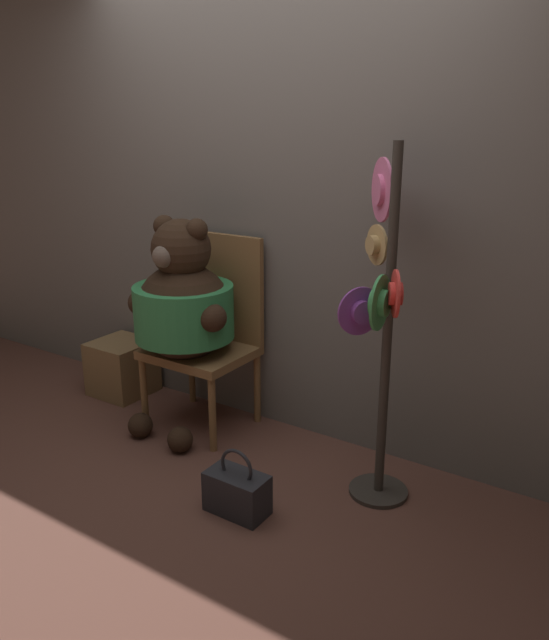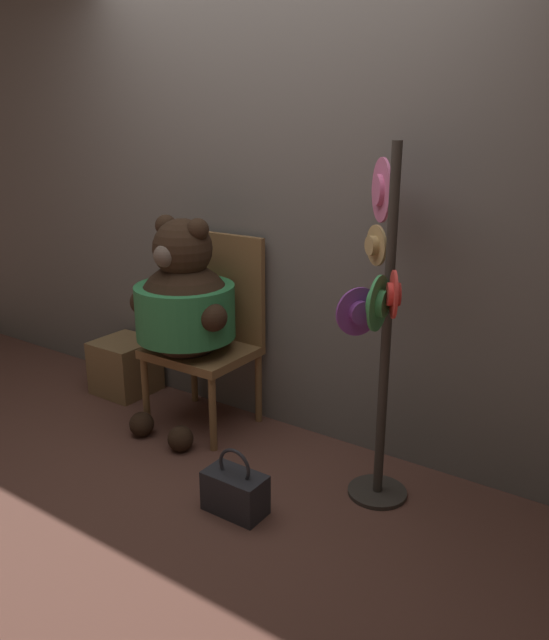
{
  "view_description": "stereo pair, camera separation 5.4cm",
  "coord_description": "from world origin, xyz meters",
  "px_view_note": "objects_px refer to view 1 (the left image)",
  "views": [
    {
      "loc": [
        1.82,
        -2.25,
        1.7
      ],
      "look_at": [
        0.21,
        0.19,
        0.76
      ],
      "focal_mm": 35.0,
      "sensor_mm": 36.0,
      "label": 1
    },
    {
      "loc": [
        1.87,
        -2.22,
        1.7
      ],
      "look_at": [
        0.21,
        0.19,
        0.76
      ],
      "focal_mm": 35.0,
      "sensor_mm": 36.0,
      "label": 2
    }
  ],
  "objects_px": {
    "hat_display_rack": "(381,316)",
    "handbag_on_ground": "(237,492)",
    "teddy_bear": "(183,306)",
    "chair": "(210,327)"
  },
  "relations": [
    {
      "from": "hat_display_rack",
      "to": "handbag_on_ground",
      "type": "relative_size",
      "value": 5.12
    },
    {
      "from": "hat_display_rack",
      "to": "handbag_on_ground",
      "type": "distance_m",
      "value": 1.02
    },
    {
      "from": "teddy_bear",
      "to": "handbag_on_ground",
      "type": "bearing_deg",
      "value": -34.67
    },
    {
      "from": "teddy_bear",
      "to": "hat_display_rack",
      "type": "bearing_deg",
      "value": -1.04
    },
    {
      "from": "hat_display_rack",
      "to": "handbag_on_ground",
      "type": "bearing_deg",
      "value": -132.39
    },
    {
      "from": "handbag_on_ground",
      "to": "hat_display_rack",
      "type": "bearing_deg",
      "value": 47.61
    },
    {
      "from": "chair",
      "to": "hat_display_rack",
      "type": "bearing_deg",
      "value": -9.81
    },
    {
      "from": "chair",
      "to": "handbag_on_ground",
      "type": "distance_m",
      "value": 1.07
    },
    {
      "from": "teddy_bear",
      "to": "hat_display_rack",
      "type": "distance_m",
      "value": 1.18
    },
    {
      "from": "chair",
      "to": "handbag_on_ground",
      "type": "height_order",
      "value": "chair"
    }
  ]
}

